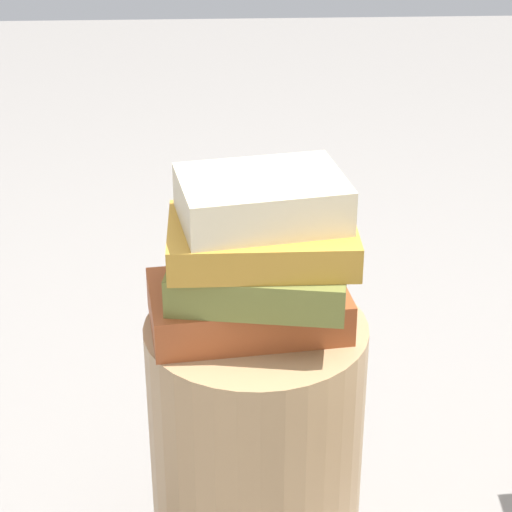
% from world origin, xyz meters
% --- Properties ---
extents(side_table, '(0.33, 0.33, 0.54)m').
position_xyz_m(side_table, '(0.00, 0.00, 0.27)').
color(side_table, tan).
rests_on(side_table, ground_plane).
extents(book_rust, '(0.30, 0.20, 0.06)m').
position_xyz_m(book_rust, '(0.01, -0.01, 0.57)').
color(book_rust, '#994723').
rests_on(book_rust, side_table).
extents(book_olive, '(0.27, 0.21, 0.06)m').
position_xyz_m(book_olive, '(-0.01, 0.01, 0.63)').
color(book_olive, olive).
rests_on(book_olive, book_rust).
extents(book_ochre, '(0.26, 0.17, 0.05)m').
position_xyz_m(book_ochre, '(-0.01, 0.01, 0.68)').
color(book_ochre, '#B7842D').
rests_on(book_ochre, book_olive).
extents(book_cream, '(0.25, 0.20, 0.06)m').
position_xyz_m(book_cream, '(-0.01, -0.01, 0.74)').
color(book_cream, beige).
rests_on(book_cream, book_ochre).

